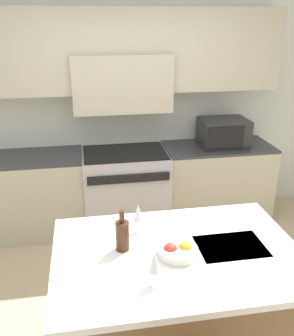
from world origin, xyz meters
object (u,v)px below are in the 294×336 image
object	(u,v)px
microwave	(223,133)
fruit_bowl	(178,251)
range_stove	(126,189)
wine_bottle	(122,235)
wine_glass_near	(154,263)
wine_glass_far	(138,213)

from	to	relation	value
microwave	fruit_bowl	size ratio (longest dim) A/B	2.12
range_stove	microwave	size ratio (longest dim) A/B	1.76
range_stove	wine_bottle	size ratio (longest dim) A/B	3.34
wine_glass_near	wine_glass_far	distance (m)	0.57
range_stove	wine_glass_near	size ratio (longest dim) A/B	4.41
microwave	range_stove	bearing A→B (deg)	-179.06
wine_glass_near	fruit_bowl	world-z (taller)	wine_glass_near
fruit_bowl	wine_glass_near	bearing A→B (deg)	-128.49
wine_glass_near	microwave	bearing A→B (deg)	61.18
wine_glass_far	fruit_bowl	size ratio (longest dim) A/B	0.85
wine_glass_far	wine_glass_near	bearing A→B (deg)	-89.56
wine_glass_near	range_stove	bearing A→B (deg)	87.58
wine_bottle	wine_glass_far	distance (m)	0.23
wine_glass_far	fruit_bowl	bearing A→B (deg)	-57.66
fruit_bowl	range_stove	bearing A→B (deg)	92.98
wine_bottle	wine_glass_near	size ratio (longest dim) A/B	1.32
range_stove	fruit_bowl	bearing A→B (deg)	-87.02
microwave	wine_glass_far	bearing A→B (deg)	-126.44
wine_glass_near	wine_glass_far	world-z (taller)	same
wine_bottle	range_stove	bearing A→B (deg)	82.98
range_stove	wine_glass_near	distance (m)	2.31
range_stove	microwave	xyz separation A→B (m)	(1.14, 0.02, 0.62)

